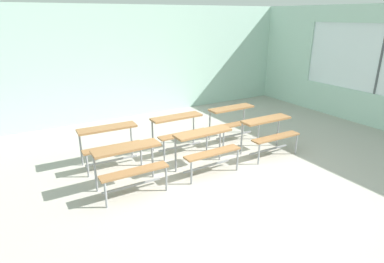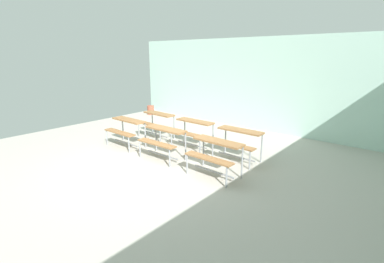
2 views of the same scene
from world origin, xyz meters
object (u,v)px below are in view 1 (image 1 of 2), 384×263
at_px(desk_bench_r0c2, 269,128).
at_px(desk_bench_r1c2, 234,116).
at_px(desk_bench_r1c0, 109,138).
at_px(desk_bench_r1c1, 179,126).
at_px(desk_bench_r0c1, 206,142).
at_px(desk_bench_r0c0, 129,159).

height_order(desk_bench_r0c2, desk_bench_r1c2, same).
distance_m(desk_bench_r1c0, desk_bench_r1c1, 1.47).
bearing_deg(desk_bench_r0c1, desk_bench_r0c0, 178.24).
relative_size(desk_bench_r0c2, desk_bench_r1c2, 1.00).
bearing_deg(desk_bench_r1c1, desk_bench_r0c1, -91.01).
distance_m(desk_bench_r0c2, desk_bench_r1c1, 1.85).
bearing_deg(desk_bench_r0c0, desk_bench_r1c0, 89.64).
bearing_deg(desk_bench_r1c0, desk_bench_r0c1, -35.83).
bearing_deg(desk_bench_r1c2, desk_bench_r0c2, -85.08).
distance_m(desk_bench_r0c0, desk_bench_r1c2, 3.07).
xyz_separation_m(desk_bench_r0c1, desk_bench_r0c2, (1.53, 0.00, 0.00)).
height_order(desk_bench_r0c0, desk_bench_r0c1, same).
bearing_deg(desk_bench_r1c1, desk_bench_r1c0, 178.17).
height_order(desk_bench_r1c1, desk_bench_r1c2, same).
distance_m(desk_bench_r0c1, desk_bench_r1c0, 1.83).
height_order(desk_bench_r1c0, desk_bench_r1c1, same).
bearing_deg(desk_bench_r1c1, desk_bench_r0c0, -144.05).
xyz_separation_m(desk_bench_r1c0, desk_bench_r1c1, (1.46, -0.05, 0.00)).
distance_m(desk_bench_r0c0, desk_bench_r1c1, 1.82).
xyz_separation_m(desk_bench_r1c1, desk_bench_r1c2, (1.41, -0.03, 0.00)).
bearing_deg(desk_bench_r1c0, desk_bench_r0c2, -18.58).
height_order(desk_bench_r0c0, desk_bench_r0c2, same).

